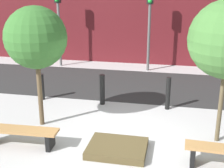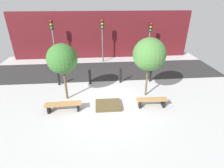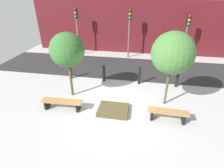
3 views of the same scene
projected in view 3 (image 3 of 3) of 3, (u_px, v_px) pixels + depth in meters
The scene contains 15 objects.
ground_plane at pixel (114, 108), 8.12m from camera, with size 18.00×18.00×0.00m, color #ACACAC.
road_strip at pixel (125, 68), 12.20m from camera, with size 18.00×3.84×0.01m, color #292929.
building_facade at pixel (131, 27), 14.31m from camera, with size 16.20×0.50×4.14m, color #511419.
bench_left at pixel (62, 103), 7.89m from camera, with size 1.86×0.48×0.45m.
bench_right at pixel (168, 114), 7.19m from camera, with size 1.64×0.45×0.48m.
planter_bed at pixel (113, 110), 7.83m from camera, with size 1.34×1.07×0.17m, color #4B3F24.
tree_behind_left_bench at pixel (67, 50), 7.96m from camera, with size 1.60×1.60×3.21m.
tree_behind_right_bench at pixel (173, 53), 7.20m from camera, with size 1.80×1.80×3.42m.
bollard_far_left at pixel (71, 72), 10.57m from camera, with size 0.16×0.16×0.88m, color black.
bollard_left at pixel (104, 73), 10.24m from camera, with size 0.16×0.16×0.98m, color black.
bollard_center at pixel (139, 76), 9.92m from camera, with size 0.14×0.14×1.02m, color black.
bollard_right at pixel (177, 78), 9.61m from camera, with size 0.14×0.14×1.03m, color black.
traffic_light_west at pixel (76, 23), 13.51m from camera, with size 0.28×0.27×3.65m.
traffic_light_mid_west at pixel (129, 25), 12.89m from camera, with size 0.28×0.27×3.65m.
traffic_light_mid_east at pixel (187, 29), 12.37m from camera, with size 0.28×0.27×3.35m.
Camera 3 is at (1.02, -6.52, 4.86)m, focal length 28.00 mm.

